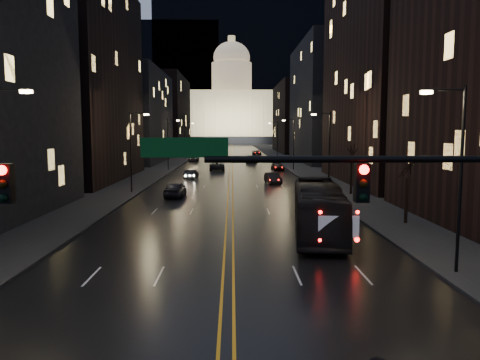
{
  "coord_description": "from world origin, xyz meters",
  "views": [
    {
      "loc": [
        0.2,
        -11.77,
        6.92
      ],
      "look_at": [
        0.63,
        13.83,
        4.22
      ],
      "focal_mm": 35.0,
      "sensor_mm": 36.0,
      "label": 1
    }
  ],
  "objects_px": {
    "traffic_signal": "(455,202)",
    "oncoming_car_b": "(191,174)",
    "receding_car_a": "(273,178)",
    "oncoming_car_a": "(175,189)",
    "bus": "(318,209)"
  },
  "relations": [
    {
      "from": "traffic_signal",
      "to": "oncoming_car_b",
      "type": "height_order",
      "value": "traffic_signal"
    },
    {
      "from": "traffic_signal",
      "to": "receding_car_a",
      "type": "distance_m",
      "value": 49.21
    },
    {
      "from": "traffic_signal",
      "to": "receding_car_a",
      "type": "height_order",
      "value": "traffic_signal"
    },
    {
      "from": "oncoming_car_a",
      "to": "receding_car_a",
      "type": "height_order",
      "value": "oncoming_car_a"
    },
    {
      "from": "traffic_signal",
      "to": "receding_car_a",
      "type": "relative_size",
      "value": 3.89
    },
    {
      "from": "bus",
      "to": "oncoming_car_b",
      "type": "bearing_deg",
      "value": 114.77
    },
    {
      "from": "traffic_signal",
      "to": "oncoming_car_a",
      "type": "height_order",
      "value": "traffic_signal"
    },
    {
      "from": "bus",
      "to": "receding_car_a",
      "type": "xyz_separation_m",
      "value": [
        -0.37,
        30.28,
        -1.0
      ]
    },
    {
      "from": "traffic_signal",
      "to": "oncoming_car_a",
      "type": "xyz_separation_m",
      "value": [
        -11.7,
        37.07,
        -4.28
      ]
    },
    {
      "from": "bus",
      "to": "oncoming_car_b",
      "type": "distance_m",
      "value": 38.36
    },
    {
      "from": "bus",
      "to": "receding_car_a",
      "type": "relative_size",
      "value": 2.8
    },
    {
      "from": "bus",
      "to": "oncoming_car_a",
      "type": "distance_m",
      "value": 21.76
    },
    {
      "from": "traffic_signal",
      "to": "oncoming_car_b",
      "type": "bearing_deg",
      "value": 101.87
    },
    {
      "from": "oncoming_car_b",
      "to": "receding_car_a",
      "type": "bearing_deg",
      "value": 157.98
    },
    {
      "from": "traffic_signal",
      "to": "oncoming_car_a",
      "type": "bearing_deg",
      "value": 107.51
    }
  ]
}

